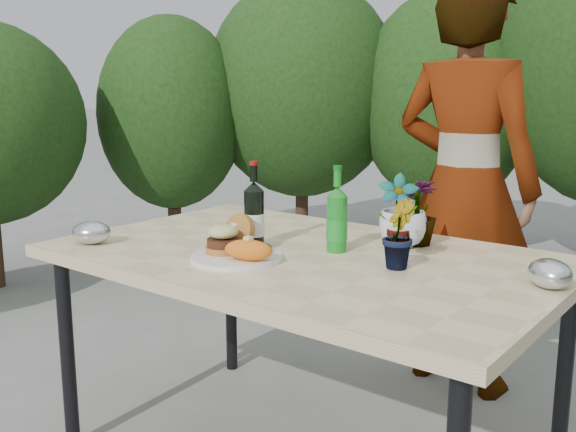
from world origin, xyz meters
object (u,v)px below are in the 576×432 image
Objects in this scene: patio_table at (303,269)px; person at (465,187)px; dinner_plate at (236,258)px; wine_bottle at (254,216)px.

person reaches higher than patio_table.
dinner_plate reaches higher than patio_table.
patio_table is at bearing -5.99° from wine_bottle.
dinner_plate is at bearing -87.08° from wine_bottle.
person is (0.32, 0.97, 0.01)m from wine_bottle.
wine_bottle is (-0.17, -0.04, 0.16)m from patio_table.
person reaches higher than dinner_plate.
dinner_plate is (-0.10, -0.21, 0.06)m from patio_table.
wine_bottle reaches higher than dinner_plate.
wine_bottle is (-0.07, 0.17, 0.10)m from dinner_plate.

